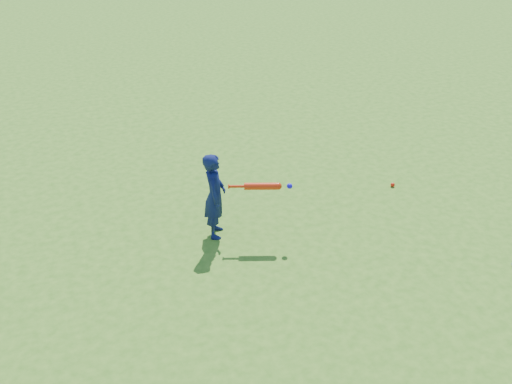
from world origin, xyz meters
TOP-DOWN VIEW (x-y plane):
  - ground at (0.00, 0.00)m, footprint 80.00×80.00m
  - child at (-0.20, 0.49)m, footprint 0.38×0.47m
  - ground_ball_red at (2.53, 0.81)m, footprint 0.06×0.06m
  - bat_swing at (0.35, 0.25)m, footprint 0.74×0.30m

SIDE VIEW (x-z plane):
  - ground at x=0.00m, z-range 0.00..0.00m
  - ground_ball_red at x=2.53m, z-range 0.00..0.06m
  - child at x=-0.20m, z-range 0.00..1.11m
  - bat_swing at x=0.35m, z-range 0.66..0.75m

